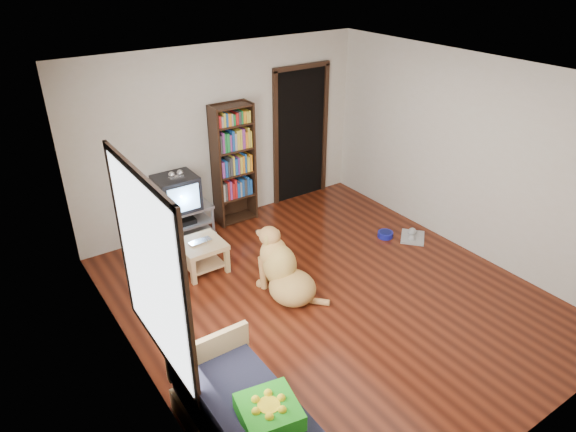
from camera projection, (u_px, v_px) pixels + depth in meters
ground at (329, 296)px, 6.16m from camera, size 5.00×5.00×0.00m
ceiling at (339, 78)px, 4.94m from camera, size 5.00×5.00×0.00m
wall_back at (224, 136)px, 7.37m from camera, size 4.50×0.00×4.50m
wall_front at (549, 323)px, 3.73m from camera, size 4.50×0.00×4.50m
wall_left at (130, 263)px, 4.43m from camera, size 0.00×5.00×5.00m
wall_right at (468, 156)px, 6.68m from camera, size 0.00×5.00×5.00m
green_cushion at (269, 412)px, 4.02m from camera, size 0.53×0.53×0.15m
laptop at (202, 243)px, 6.46m from camera, size 0.30×0.20×0.02m
dog_bowl at (385, 234)px, 7.39m from camera, size 0.22×0.22×0.08m
grey_rag at (413, 237)px, 7.37m from camera, size 0.51×0.50×0.03m
window at (150, 270)px, 3.98m from camera, size 0.03×1.46×1.70m
doorway at (301, 132)px, 8.12m from camera, size 1.03×0.05×2.19m
tv_stand at (180, 223)px, 7.22m from camera, size 0.90×0.45×0.50m
crt_tv at (176, 192)px, 7.02m from camera, size 0.55×0.52×0.58m
bookshelf at (233, 158)px, 7.42m from camera, size 0.60×0.30×1.80m
coffee_table at (201, 251)px, 6.54m from camera, size 0.55×0.55×0.40m
dog at (284, 272)px, 6.06m from camera, size 0.63×0.99×0.86m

